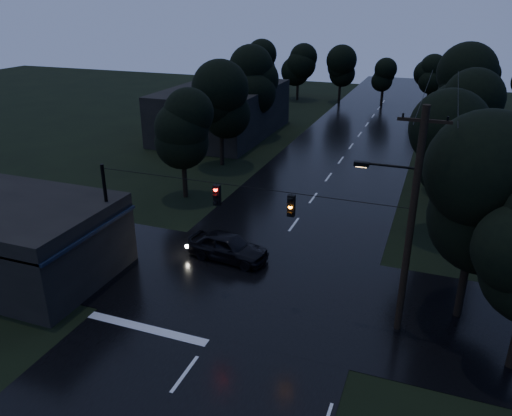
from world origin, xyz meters
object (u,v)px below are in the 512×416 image
Objects in this scene: storefront at (2,236)px; car at (228,246)px; utility_pole_far at (440,148)px; utility_pole_main at (409,221)px.

storefront is 2.62× the size of car.
utility_pole_far is at bearing -31.71° from car.
utility_pole_main is (20.36, 2.00, 3.24)m from storefront.
car is (10.77, 5.26, -1.23)m from storefront.
utility_pole_main reaches higher than utility_pole_far.
car is at bearing 26.03° from storefront.
utility_pole_main is 2.16× the size of car.
car is (-10.47, -13.74, -3.09)m from utility_pole_far.
utility_pole_far is 1.62× the size of car.
storefront is 1.62× the size of utility_pole_far.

